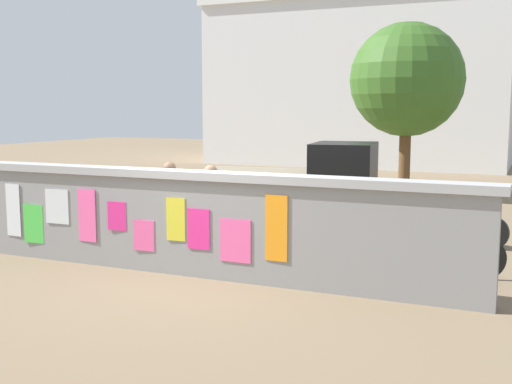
{
  "coord_description": "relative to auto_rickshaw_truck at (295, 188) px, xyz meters",
  "views": [
    {
      "loc": [
        4.51,
        -8.3,
        2.54
      ],
      "look_at": [
        0.16,
        1.57,
        1.11
      ],
      "focal_mm": 44.48,
      "sensor_mm": 36.0,
      "label": 1
    }
  ],
  "objects": [
    {
      "name": "building_background",
      "position": [
        -3.01,
        16.93,
        2.91
      ],
      "size": [
        13.4,
        6.93,
        7.58
      ],
      "color": "silver",
      "rests_on": "ground"
    },
    {
      "name": "auto_rickshaw_truck",
      "position": [
        0.0,
        0.0,
        0.0
      ],
      "size": [
        3.76,
        1.93,
        1.85
      ],
      "color": "black",
      "rests_on": "ground"
    },
    {
      "name": "bicycle_far",
      "position": [
        3.34,
        -2.51,
        -0.54
      ],
      "size": [
        1.68,
        0.53,
        0.95
      ],
      "color": "black",
      "rests_on": "ground"
    },
    {
      "name": "ground",
      "position": [
        -0.04,
        4.14,
        -0.9
      ],
      "size": [
        60.0,
        60.0,
        0.0
      ],
      "primitive_type": "plane",
      "color": "#7A664C"
    },
    {
      "name": "poster_wall",
      "position": [
        -0.05,
        -3.86,
        -0.08
      ],
      "size": [
        8.54,
        0.42,
        1.6
      ],
      "color": "gray",
      "rests_on": "ground"
    },
    {
      "name": "bicycle_near",
      "position": [
        -3.41,
        -0.94,
        -0.54
      ],
      "size": [
        1.71,
        0.44,
        0.95
      ],
      "color": "black",
      "rests_on": "ground"
    },
    {
      "name": "person_bystander",
      "position": [
        -0.37,
        -3.02,
        0.09
      ],
      "size": [
        0.39,
        0.39,
        1.62
      ],
      "color": "#D83F72",
      "rests_on": "ground"
    },
    {
      "name": "tree_roadside",
      "position": [
        1.0,
        6.49,
        2.44
      ],
      "size": [
        3.27,
        3.27,
        4.99
      ],
      "color": "brown",
      "rests_on": "ground"
    },
    {
      "name": "person_walking",
      "position": [
        -1.3,
        -2.77,
        0.09
      ],
      "size": [
        0.47,
        0.47,
        1.62
      ],
      "color": "yellow",
      "rests_on": "ground"
    },
    {
      "name": "motorcycle",
      "position": [
        3.15,
        -0.03,
        -0.44
      ],
      "size": [
        1.9,
        0.56,
        0.87
      ],
      "color": "black",
      "rests_on": "ground"
    }
  ]
}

